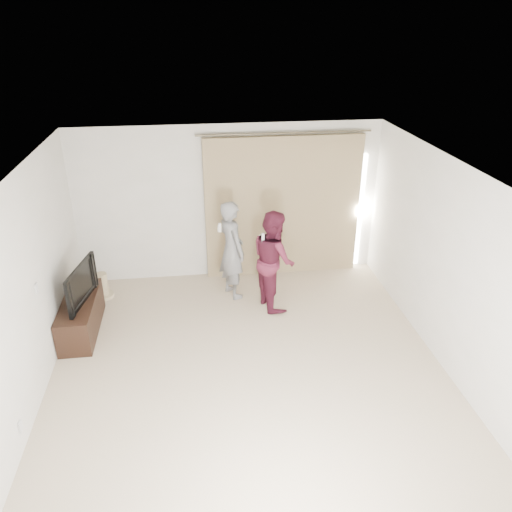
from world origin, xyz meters
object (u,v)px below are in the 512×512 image
Objects in this scene: tv_console at (81,316)px; person_woman at (274,259)px; tv at (75,284)px; person_man at (232,250)px.

tv_console is 2.91m from person_woman.
tv is 2.36m from person_man.
person_man reaches higher than person_woman.
person_woman reaches higher than tv_console.
tv_console is at bearing 0.00° from tv.
person_woman is (2.84, 0.37, 0.53)m from tv_console.
person_man reaches higher than tv_console.
person_woman is at bearing -32.46° from person_man.
tv_console is 1.35× the size of tv.
tv is 0.62× the size of person_woman.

